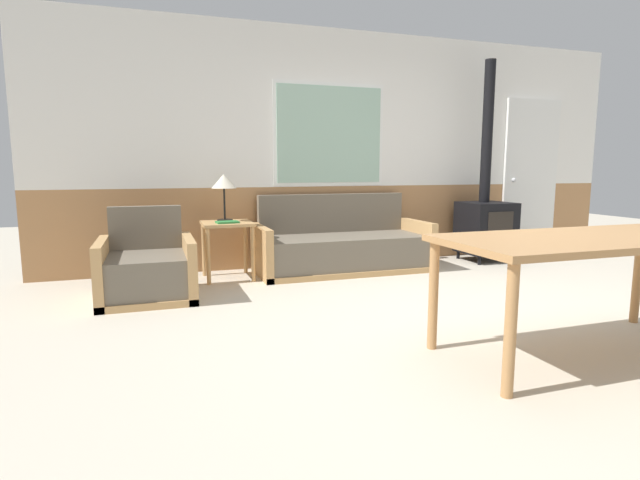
# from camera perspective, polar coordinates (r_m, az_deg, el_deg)

# --- Properties ---
(ground_plane) EXTENTS (16.00, 16.00, 0.00)m
(ground_plane) POSITION_cam_1_polar(r_m,az_deg,el_deg) (3.92, 19.29, -9.12)
(ground_plane) COLOR beige
(wall_back) EXTENTS (7.20, 0.09, 2.70)m
(wall_back) POSITION_cam_1_polar(r_m,az_deg,el_deg) (6.03, 4.16, 10.32)
(wall_back) COLOR #AD7A4C
(wall_back) RESTS_ON ground_plane
(couch) EXTENTS (1.91, 0.81, 0.84)m
(couch) POSITION_cam_1_polar(r_m,az_deg,el_deg) (5.55, 2.53, -0.97)
(couch) COLOR tan
(couch) RESTS_ON ground_plane
(armchair) EXTENTS (0.80, 0.83, 0.79)m
(armchair) POSITION_cam_1_polar(r_m,az_deg,el_deg) (4.64, -19.15, -3.39)
(armchair) COLOR tan
(armchair) RESTS_ON ground_plane
(side_table) EXTENTS (0.50, 0.50, 0.59)m
(side_table) POSITION_cam_1_polar(r_m,az_deg,el_deg) (5.19, -10.55, 0.83)
(side_table) COLOR tan
(side_table) RESTS_ON ground_plane
(table_lamp) EXTENTS (0.26, 0.26, 0.48)m
(table_lamp) POSITION_cam_1_polar(r_m,az_deg,el_deg) (5.24, -10.93, 6.36)
(table_lamp) COLOR black
(table_lamp) RESTS_ON side_table
(book_stack) EXTENTS (0.23, 0.17, 0.02)m
(book_stack) POSITION_cam_1_polar(r_m,az_deg,el_deg) (5.08, -10.54, 2.03)
(book_stack) COLOR #2D7F3D
(book_stack) RESTS_ON side_table
(dining_table) EXTENTS (1.83, 0.84, 0.73)m
(dining_table) POSITION_cam_1_polar(r_m,az_deg,el_deg) (3.43, 28.51, -0.80)
(dining_table) COLOR #B27F4C
(dining_table) RESTS_ON ground_plane
(wood_stove) EXTENTS (0.57, 0.55, 2.40)m
(wood_stove) POSITION_cam_1_polar(r_m,az_deg,el_deg) (6.43, 18.43, 2.61)
(wood_stove) COLOR black
(wood_stove) RESTS_ON ground_plane
(entry_door) EXTENTS (0.84, 0.09, 2.03)m
(entry_door) POSITION_cam_1_polar(r_m,az_deg,el_deg) (7.33, 22.88, 6.67)
(entry_door) COLOR white
(entry_door) RESTS_ON ground_plane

